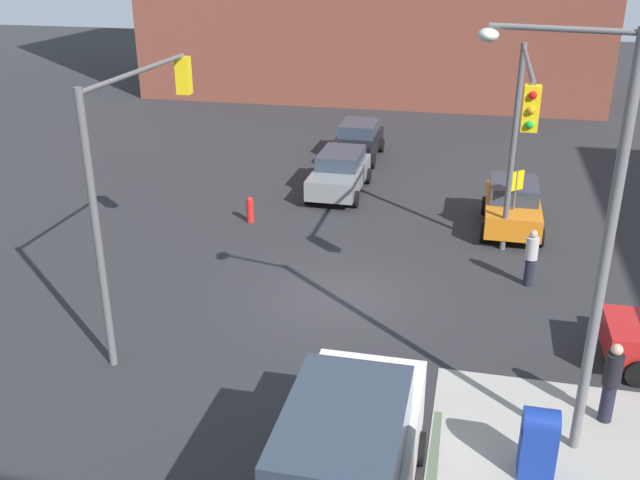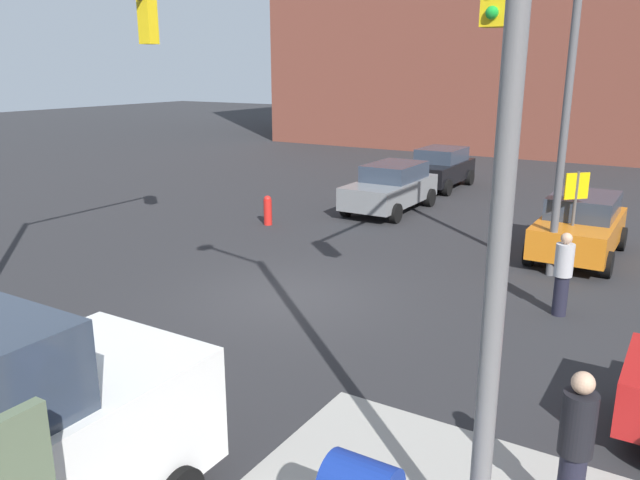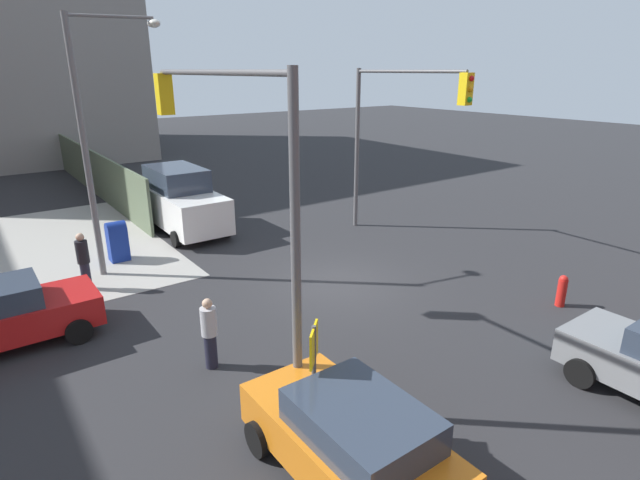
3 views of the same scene
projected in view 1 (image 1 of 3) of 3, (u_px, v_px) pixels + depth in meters
ground_plane at (338, 297)px, 19.94m from camera, size 120.00×120.00×0.00m
traffic_signal_nw_corner at (520, 124)px, 19.07m from camera, size 6.26×0.36×6.50m
traffic_signal_se_corner at (136, 149)px, 16.95m from camera, size 5.63×0.36×6.50m
street_lamp_corner at (588, 222)px, 12.40m from camera, size 0.90×2.62×8.00m
warning_sign_two_way at (515, 193)px, 23.18m from camera, size 0.48×0.48×2.40m
mailbox_blue at (539, 441)px, 13.05m from camera, size 0.56×0.64×1.43m
fire_hydrant at (250, 209)px, 25.10m from camera, size 0.26×0.26×0.94m
hatchback_black at (358, 140)px, 32.40m from camera, size 3.96×2.02×1.62m
sedan_orange at (512, 205)px, 24.42m from camera, size 3.95×2.02×1.62m
hatchback_gray at (340, 172)px, 27.93m from camera, size 4.29×2.02×1.62m
van_white_delivery at (346, 468)px, 11.62m from camera, size 5.40×2.32×2.62m
pedestrian_crossing at (531, 257)px, 20.33m from camera, size 0.36×0.36×1.71m
pedestrian_waiting at (611, 381)px, 14.46m from camera, size 0.36×0.36×1.82m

